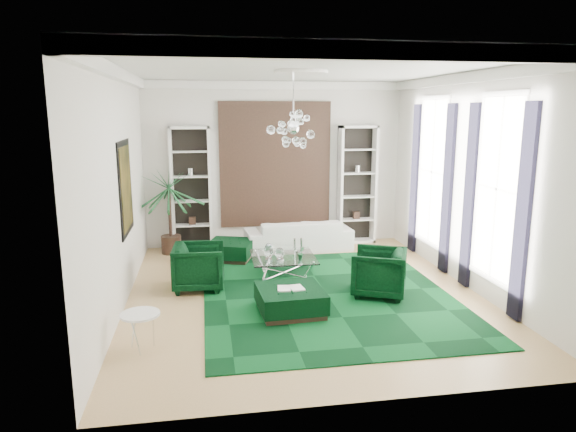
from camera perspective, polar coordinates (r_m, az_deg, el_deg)
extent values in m
cube|color=tan|center=(9.12, 1.70, -8.57)|extent=(6.00, 7.00, 0.02)
cube|color=white|center=(8.58, 1.86, 16.12)|extent=(6.00, 7.00, 0.02)
cube|color=silver|center=(12.08, -1.45, 5.75)|extent=(6.00, 0.02, 3.80)
cube|color=silver|center=(5.30, 9.11, -2.00)|extent=(6.00, 0.02, 3.80)
cube|color=silver|center=(8.59, -18.36, 2.76)|extent=(0.02, 7.00, 3.80)
cube|color=silver|center=(9.68, 19.57, 3.62)|extent=(0.02, 7.00, 3.80)
cylinder|color=white|center=(8.87, 1.46, 15.72)|extent=(0.90, 0.90, 0.05)
cube|color=black|center=(12.03, -1.42, 5.72)|extent=(2.50, 0.06, 2.80)
cube|color=black|center=(9.18, -17.53, 3.03)|extent=(0.04, 1.30, 1.60)
cube|color=white|center=(8.90, 22.22, 2.78)|extent=(0.03, 1.10, 2.90)
cube|color=black|center=(8.28, 24.67, 0.21)|extent=(0.07, 0.30, 3.25)
cube|color=black|center=(9.59, 19.52, 2.04)|extent=(0.07, 0.30, 3.25)
cube|color=white|center=(11.00, 15.73, 4.74)|extent=(0.03, 1.10, 2.90)
cube|color=black|center=(10.32, 17.30, 2.82)|extent=(0.07, 0.30, 3.25)
cube|color=black|center=(11.72, 13.91, 4.00)|extent=(0.07, 0.30, 3.25)
cube|color=black|center=(9.02, 4.31, -8.70)|extent=(4.20, 5.00, 0.02)
imported|color=silver|center=(11.75, 1.16, -2.10)|extent=(2.45, 1.08, 0.70)
imported|color=black|center=(9.33, -9.85, -5.57)|extent=(0.94, 0.92, 0.81)
imported|color=black|center=(9.01, 10.06, -6.19)|extent=(1.17, 1.16, 0.81)
cube|color=black|center=(11.07, -6.40, -3.83)|extent=(1.13, 1.13, 0.40)
cube|color=black|center=(8.18, 0.27, -9.41)|extent=(1.06, 1.06, 0.40)
cube|color=white|center=(8.11, 0.27, -7.99)|extent=(0.42, 0.28, 0.03)
cylinder|color=white|center=(7.26, -16.01, -12.28)|extent=(0.61, 0.61, 0.50)
imported|color=#1D5D30|center=(9.60, 1.45, -4.12)|extent=(0.16, 0.14, 0.24)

